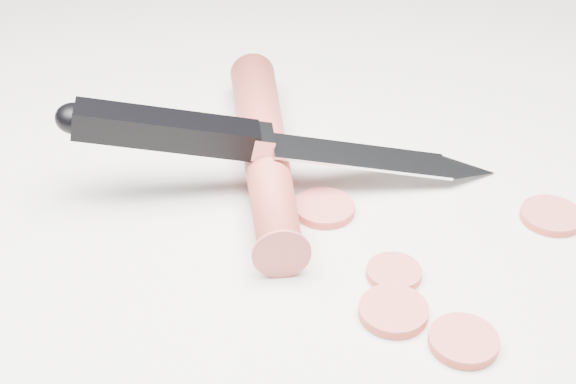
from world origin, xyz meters
TOP-DOWN VIEW (x-y plane):
  - ground at (0.00, 0.00)m, footprint 2.40×2.40m
  - carrot at (-0.02, 0.06)m, footprint 0.15×0.21m
  - carrot_slice_0 at (-0.03, -0.07)m, footprint 0.03×0.03m
  - carrot_slice_1 at (0.09, -0.10)m, footprint 0.04×0.04m
  - carrot_slice_2 at (-0.02, 0.00)m, footprint 0.04×0.04m
  - carrot_slice_3 at (-0.05, -0.09)m, footprint 0.04×0.04m
  - carrot_slice_4 at (-0.04, -0.13)m, footprint 0.04×0.04m
  - kitchen_knife at (-0.02, 0.04)m, footprint 0.26×0.19m

SIDE VIEW (x-z plane):
  - ground at x=0.00m, z-range 0.00..0.00m
  - carrot_slice_0 at x=-0.03m, z-range 0.00..0.01m
  - carrot_slice_1 at x=0.09m, z-range 0.00..0.01m
  - carrot_slice_2 at x=-0.02m, z-range 0.00..0.01m
  - carrot_slice_4 at x=-0.04m, z-range 0.00..0.01m
  - carrot_slice_3 at x=-0.05m, z-range 0.00..0.01m
  - carrot at x=-0.02m, z-range 0.00..0.03m
  - kitchen_knife at x=-0.02m, z-range 0.00..0.07m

